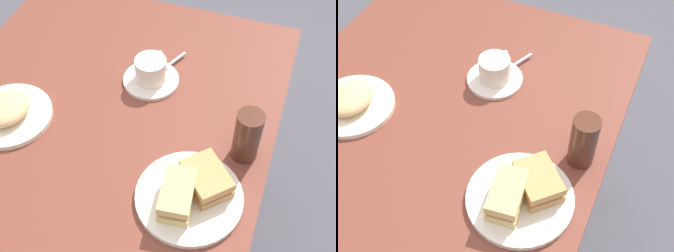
% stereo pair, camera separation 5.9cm
% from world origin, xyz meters
% --- Properties ---
extents(ground_plane, '(6.00, 6.00, 0.00)m').
position_xyz_m(ground_plane, '(0.00, 0.00, 0.00)').
color(ground_plane, '#4F4C53').
extents(dining_table, '(1.02, 0.90, 0.77)m').
position_xyz_m(dining_table, '(0.00, 0.00, 0.67)').
color(dining_table, brown).
rests_on(dining_table, ground_plane).
extents(sandwich_plate, '(0.24, 0.24, 0.01)m').
position_xyz_m(sandwich_plate, '(-0.18, -0.29, 0.78)').
color(sandwich_plate, silver).
rests_on(sandwich_plate, dining_table).
extents(sandwich_front, '(0.13, 0.08, 0.06)m').
position_xyz_m(sandwich_front, '(-0.20, -0.27, 0.82)').
color(sandwich_front, '#DFBE72').
rests_on(sandwich_front, sandwich_plate).
extents(sandwich_back, '(0.14, 0.14, 0.05)m').
position_xyz_m(sandwich_back, '(-0.14, -0.32, 0.81)').
color(sandwich_back, tan).
rests_on(sandwich_back, sandwich_plate).
extents(coffee_saucer, '(0.16, 0.16, 0.01)m').
position_xyz_m(coffee_saucer, '(0.15, -0.08, 0.78)').
color(coffee_saucer, beige).
rests_on(coffee_saucer, dining_table).
extents(coffee_cup, '(0.12, 0.09, 0.07)m').
position_xyz_m(coffee_cup, '(0.15, -0.08, 0.82)').
color(coffee_cup, silver).
rests_on(coffee_cup, coffee_saucer).
extents(spoon, '(0.09, 0.05, 0.01)m').
position_xyz_m(spoon, '(0.22, -0.11, 0.79)').
color(spoon, silver).
rests_on(spoon, coffee_saucer).
extents(side_plate, '(0.22, 0.22, 0.01)m').
position_xyz_m(side_plate, '(-0.10, 0.22, 0.78)').
color(side_plate, beige).
rests_on(side_plate, dining_table).
extents(side_food_pile, '(0.13, 0.11, 0.04)m').
position_xyz_m(side_food_pile, '(-0.10, 0.22, 0.81)').
color(side_food_pile, tan).
rests_on(side_food_pile, side_plate).
extents(drinking_glass, '(0.06, 0.06, 0.14)m').
position_xyz_m(drinking_glass, '(-0.02, -0.38, 0.84)').
color(drinking_glass, '#4F291C').
rests_on(drinking_glass, dining_table).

